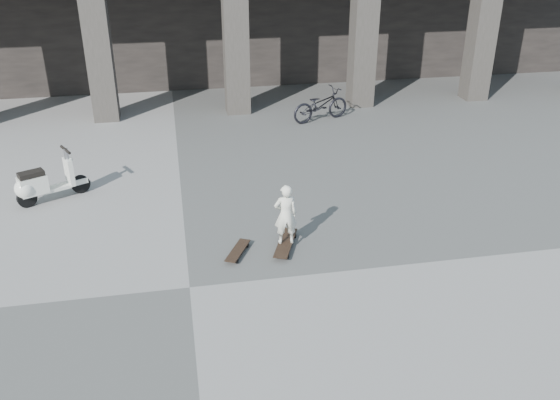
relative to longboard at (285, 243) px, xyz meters
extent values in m
plane|color=#494947|center=(-1.65, -0.89, -0.08)|extent=(90.00, 90.00, 0.00)
cube|color=#322F29|center=(-3.44, 7.61, 1.92)|extent=(0.65, 0.65, 4.00)
cube|color=#322F29|center=(0.13, 7.61, 1.92)|extent=(0.65, 0.65, 4.00)
cube|color=#322F29|center=(3.70, 7.61, 1.92)|extent=(0.65, 0.65, 4.00)
cube|color=#322F29|center=(7.27, 7.61, 1.92)|extent=(0.65, 0.65, 4.00)
cube|color=black|center=(0.00, 0.00, 0.01)|extent=(0.59, 1.02, 0.02)
cube|color=#B2B2B7|center=(0.13, 0.33, -0.03)|extent=(0.21, 0.13, 0.03)
cube|color=#B2B2B7|center=(-0.13, -0.33, -0.03)|extent=(0.21, 0.13, 0.03)
cylinder|color=black|center=(0.03, 0.37, -0.04)|extent=(0.06, 0.08, 0.07)
cylinder|color=black|center=(0.23, 0.29, -0.04)|extent=(0.06, 0.08, 0.07)
cylinder|color=black|center=(-0.23, -0.29, -0.04)|extent=(0.06, 0.08, 0.07)
cylinder|color=black|center=(-0.03, -0.37, -0.04)|extent=(0.06, 0.08, 0.07)
cube|color=black|center=(-0.82, -0.08, 0.00)|extent=(0.51, 0.75, 0.02)
cube|color=#B2B2B7|center=(-0.70, 0.15, -0.04)|extent=(0.17, 0.12, 0.03)
cube|color=#B2B2B7|center=(-0.94, -0.32, -0.04)|extent=(0.17, 0.12, 0.03)
cylinder|color=black|center=(-0.78, 0.19, -0.05)|extent=(0.05, 0.07, 0.07)
cylinder|color=black|center=(-0.63, 0.11, -0.05)|extent=(0.05, 0.07, 0.07)
cylinder|color=black|center=(-1.01, -0.28, -0.05)|extent=(0.05, 0.07, 0.07)
cylinder|color=black|center=(-0.86, -0.35, -0.05)|extent=(0.05, 0.07, 0.07)
imported|color=silver|center=(0.00, 0.00, 0.55)|extent=(0.39, 0.26, 1.05)
cylinder|color=black|center=(-3.62, 2.88, 0.10)|extent=(0.37, 0.25, 0.37)
cylinder|color=black|center=(-4.56, 2.41, 0.10)|extent=(0.37, 0.25, 0.37)
cube|color=silver|center=(-4.07, 2.66, 0.16)|extent=(0.60, 0.46, 0.06)
cube|color=silver|center=(-4.42, 2.48, 0.34)|extent=(0.59, 0.49, 0.35)
sphere|color=silver|center=(-4.56, 2.41, 0.31)|extent=(0.39, 0.39, 0.39)
cube|color=black|center=(-4.42, 2.48, 0.57)|extent=(0.52, 0.42, 0.09)
cube|color=silver|center=(-3.79, 2.80, 0.43)|extent=(0.22, 0.32, 0.53)
cube|color=silver|center=(-3.62, 2.88, 0.18)|extent=(0.30, 0.24, 0.11)
cylinder|color=#B2B2B7|center=(-3.79, 2.80, 0.77)|extent=(0.11, 0.11, 0.28)
cylinder|color=black|center=(-3.79, 2.80, 0.89)|extent=(0.26, 0.44, 0.06)
sphere|color=white|center=(-3.74, 2.82, 0.66)|extent=(0.11, 0.11, 0.11)
imported|color=black|center=(2.22, 6.41, 0.36)|extent=(1.76, 1.09, 0.88)
camera|label=1|loc=(-1.69, -8.46, 5.05)|focal=38.00mm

